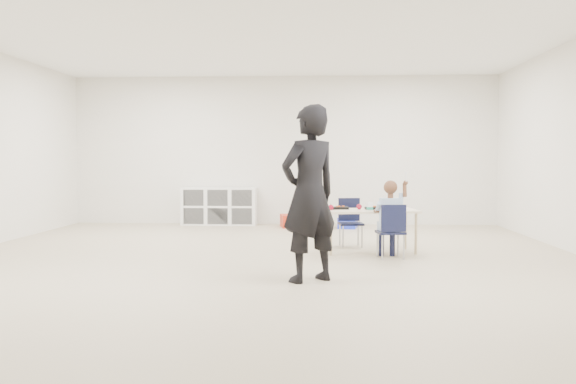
# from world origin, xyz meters

# --- Properties ---
(room) EXTENTS (9.00, 9.02, 2.80)m
(room) POSITION_xyz_m (0.00, 0.00, 1.40)
(room) COLOR tan
(room) RESTS_ON ground
(table) EXTENTS (1.30, 0.78, 0.56)m
(table) POSITION_xyz_m (1.35, 1.00, 0.29)
(table) COLOR beige
(table) RESTS_ON ground
(chair_near) EXTENTS (0.37, 0.35, 0.68)m
(chair_near) POSITION_xyz_m (1.57, 0.50, 0.34)
(chair_near) COLOR black
(chair_near) RESTS_ON ground
(chair_far) EXTENTS (0.37, 0.35, 0.68)m
(chair_far) POSITION_xyz_m (1.13, 1.50, 0.34)
(chair_far) COLOR black
(chair_far) RESTS_ON ground
(child) EXTENTS (0.51, 0.51, 1.07)m
(child) POSITION_xyz_m (1.57, 0.50, 0.53)
(child) COLOR #A3B9DC
(child) RESTS_ON chair_near
(lunch_tray_near) EXTENTS (0.24, 0.19, 0.03)m
(lunch_tray_near) POSITION_xyz_m (1.41, 1.05, 0.58)
(lunch_tray_near) COLOR black
(lunch_tray_near) RESTS_ON table
(lunch_tray_far) EXTENTS (0.24, 0.19, 0.03)m
(lunch_tray_far) POSITION_xyz_m (0.96, 1.06, 0.58)
(lunch_tray_far) COLOR black
(lunch_tray_far) RESTS_ON table
(milk_carton) EXTENTS (0.08, 0.08, 0.10)m
(milk_carton) POSITION_xyz_m (1.34, 0.90, 0.61)
(milk_carton) COLOR white
(milk_carton) RESTS_ON table
(bread_roll) EXTENTS (0.09, 0.09, 0.07)m
(bread_roll) POSITION_xyz_m (1.65, 0.95, 0.60)
(bread_roll) COLOR tan
(bread_roll) RESTS_ON table
(apple_near) EXTENTS (0.07, 0.07, 0.07)m
(apple_near) POSITION_xyz_m (1.21, 1.04, 0.60)
(apple_near) COLOR maroon
(apple_near) RESTS_ON table
(apple_far) EXTENTS (0.07, 0.07, 0.07)m
(apple_far) POSITION_xyz_m (0.84, 0.91, 0.60)
(apple_far) COLOR maroon
(apple_far) RESTS_ON table
(cubby_shelf) EXTENTS (1.40, 0.40, 0.70)m
(cubby_shelf) POSITION_xyz_m (-1.20, 4.28, 0.35)
(cubby_shelf) COLOR white
(cubby_shelf) RESTS_ON ground
(adult) EXTENTS (0.77, 0.73, 1.77)m
(adult) POSITION_xyz_m (0.59, -1.00, 0.88)
(adult) COLOR black
(adult) RESTS_ON ground
(bin_red) EXTENTS (0.44, 0.52, 0.23)m
(bin_red) POSITION_xyz_m (0.17, 3.95, 0.11)
(bin_red) COLOR red
(bin_red) RESTS_ON ground
(bin_yellow) EXTENTS (0.47, 0.56, 0.24)m
(bin_yellow) POSITION_xyz_m (0.57, 3.82, 0.12)
(bin_yellow) COLOR yellow
(bin_yellow) RESTS_ON ground
(bin_blue) EXTENTS (0.38, 0.45, 0.20)m
(bin_blue) POSITION_xyz_m (1.19, 3.85, 0.10)
(bin_blue) COLOR #1C31D7
(bin_blue) RESTS_ON ground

